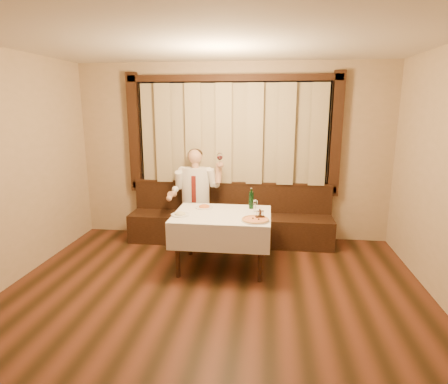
# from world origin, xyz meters

# --- Properties ---
(room) EXTENTS (5.01, 6.01, 2.81)m
(room) POSITION_xyz_m (-0.00, 0.97, 1.50)
(room) COLOR black
(room) RESTS_ON ground
(banquette) EXTENTS (3.20, 0.61, 0.94)m
(banquette) POSITION_xyz_m (0.00, 2.72, 0.31)
(banquette) COLOR black
(banquette) RESTS_ON ground
(dining_table) EXTENTS (1.27, 0.97, 0.76)m
(dining_table) POSITION_xyz_m (0.00, 1.70, 0.65)
(dining_table) COLOR black
(dining_table) RESTS_ON ground
(pizza) EXTENTS (0.35, 0.35, 0.04)m
(pizza) POSITION_xyz_m (0.45, 1.43, 0.77)
(pizza) COLOR white
(pizza) RESTS_ON dining_table
(pasta_red) EXTENTS (0.25, 0.25, 0.08)m
(pasta_red) POSITION_xyz_m (-0.28, 1.94, 0.79)
(pasta_red) COLOR white
(pasta_red) RESTS_ON dining_table
(pasta_cream) EXTENTS (0.24, 0.24, 0.08)m
(pasta_cream) POSITION_xyz_m (-0.53, 1.55, 0.79)
(pasta_cream) COLOR white
(pasta_cream) RESTS_ON dining_table
(green_bottle) EXTENTS (0.06, 0.06, 0.29)m
(green_bottle) POSITION_xyz_m (0.37, 1.99, 0.88)
(green_bottle) COLOR #0D3D17
(green_bottle) RESTS_ON dining_table
(table_wine_glass) EXTENTS (0.06, 0.06, 0.17)m
(table_wine_glass) POSITION_xyz_m (0.43, 1.83, 0.88)
(table_wine_glass) COLOR white
(table_wine_glass) RESTS_ON dining_table
(cruet_caddy) EXTENTS (0.12, 0.09, 0.12)m
(cruet_caddy) POSITION_xyz_m (0.50, 1.53, 0.80)
(cruet_caddy) COLOR black
(cruet_caddy) RESTS_ON dining_table
(seated_man) EXTENTS (0.83, 0.62, 1.48)m
(seated_man) POSITION_xyz_m (-0.55, 2.63, 0.85)
(seated_man) COLOR black
(seated_man) RESTS_ON ground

